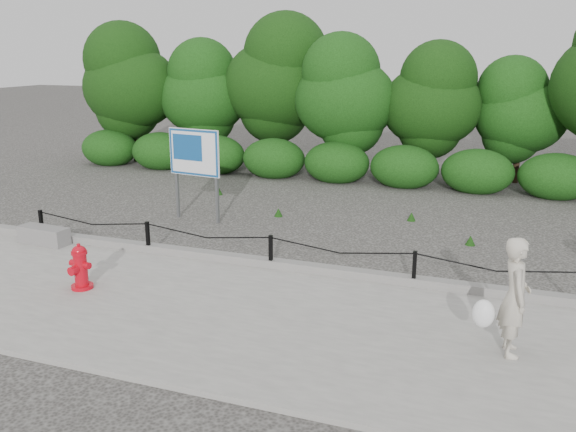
# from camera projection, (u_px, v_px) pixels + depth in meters

# --- Properties ---
(ground) EXTENTS (90.00, 90.00, 0.00)m
(ground) POSITION_uv_depth(u_px,v_px,m) (271.00, 272.00, 10.77)
(ground) COLOR #2D2B28
(ground) RESTS_ON ground
(sidewalk) EXTENTS (14.00, 4.00, 0.08)m
(sidewalk) POSITION_uv_depth(u_px,v_px,m) (221.00, 315.00, 8.95)
(sidewalk) COLOR gray
(sidewalk) RESTS_ON ground
(curb) EXTENTS (14.00, 0.22, 0.14)m
(curb) POSITION_uv_depth(u_px,v_px,m) (272.00, 263.00, 10.78)
(curb) COLOR slate
(curb) RESTS_ON sidewalk
(chain_barrier) EXTENTS (10.06, 0.06, 0.60)m
(chain_barrier) POSITION_uv_depth(u_px,v_px,m) (271.00, 247.00, 10.65)
(chain_barrier) COLOR black
(chain_barrier) RESTS_ON sidewalk
(treeline) EXTENTS (20.48, 4.01, 5.20)m
(treeline) POSITION_uv_depth(u_px,v_px,m) (383.00, 88.00, 18.10)
(treeline) COLOR black
(treeline) RESTS_ON ground
(fire_hydrant) EXTENTS (0.40, 0.41, 0.75)m
(fire_hydrant) POSITION_uv_depth(u_px,v_px,m) (80.00, 267.00, 9.74)
(fire_hydrant) COLOR red
(fire_hydrant) RESTS_ON sidewalk
(pedestrian) EXTENTS (0.72, 0.61, 1.53)m
(pedestrian) POSITION_uv_depth(u_px,v_px,m) (513.00, 298.00, 7.55)
(pedestrian) COLOR beige
(pedestrian) RESTS_ON sidewalk
(concrete_block) EXTENTS (1.08, 0.44, 0.34)m
(concrete_block) POSITION_uv_depth(u_px,v_px,m) (44.00, 235.00, 12.05)
(concrete_block) COLOR slate
(concrete_block) RESTS_ON sidewalk
(advertising_sign) EXTENTS (1.31, 0.26, 2.10)m
(advertising_sign) POSITION_uv_depth(u_px,v_px,m) (194.00, 157.00, 13.62)
(advertising_sign) COLOR slate
(advertising_sign) RESTS_ON ground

